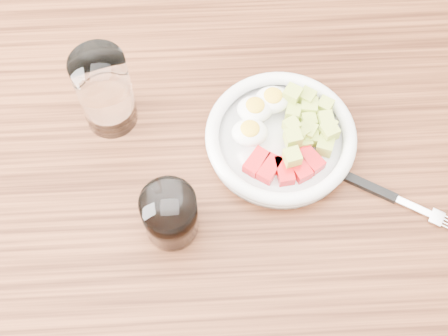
# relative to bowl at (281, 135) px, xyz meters

# --- Properties ---
(ground) EXTENTS (4.00, 4.00, 0.00)m
(ground) POSITION_rel_bowl_xyz_m (-0.08, -0.07, -0.79)
(ground) COLOR brown
(ground) RESTS_ON ground
(dining_table) EXTENTS (1.50, 0.90, 0.77)m
(dining_table) POSITION_rel_bowl_xyz_m (-0.08, -0.07, -0.12)
(dining_table) COLOR brown
(dining_table) RESTS_ON ground
(bowl) EXTENTS (0.23, 0.23, 0.06)m
(bowl) POSITION_rel_bowl_xyz_m (0.00, 0.00, 0.00)
(bowl) COLOR white
(bowl) RESTS_ON dining_table
(fork) EXTENTS (0.19, 0.12, 0.01)m
(fork) POSITION_rel_bowl_xyz_m (0.15, -0.10, -0.02)
(fork) COLOR black
(fork) RESTS_ON dining_table
(water_glass) EXTENTS (0.08, 0.08, 0.15)m
(water_glass) POSITION_rel_bowl_xyz_m (-0.26, 0.06, 0.05)
(water_glass) COLOR white
(water_glass) RESTS_ON dining_table
(coffee_glass) EXTENTS (0.08, 0.08, 0.09)m
(coffee_glass) POSITION_rel_bowl_xyz_m (-0.17, -0.13, 0.02)
(coffee_glass) COLOR white
(coffee_glass) RESTS_ON dining_table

